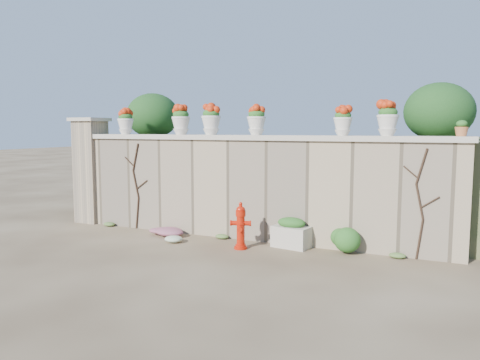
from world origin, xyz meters
The scene contains 21 objects.
ground centered at (0.00, 0.00, 0.00)m, with size 80.00×80.00×0.00m, color #4B3925.
stone_wall centered at (0.00, 1.80, 1.00)m, with size 8.00×0.40×2.00m, color #988465.
wall_cap centered at (0.00, 1.80, 2.05)m, with size 8.10×0.52×0.10m, color #BCB59F.
gate_pillar centered at (-4.15, 1.80, 1.26)m, with size 0.72×0.72×2.48m.
raised_fill centered at (0.00, 5.00, 1.00)m, with size 9.00×6.00×2.00m, color #384C23.
back_shrub_left centered at (-3.20, 3.00, 2.55)m, with size 1.30×1.30×1.10m, color #143814.
back_shrub_right centered at (3.40, 3.00, 2.55)m, with size 1.30×1.30×1.10m, color #143814.
vine_left centered at (-2.67, 1.58, 0.99)m, with size 0.60×0.04×1.91m.
vine_right centered at (3.23, 1.58, 0.99)m, with size 0.60×0.04×1.91m.
fire_hydrant centered at (0.17, 0.95, 0.44)m, with size 0.38×0.27×0.87m.
planter_box centered at (0.99, 1.46, 0.26)m, with size 0.74×0.50×0.57m.
green_shrub centered at (1.97, 1.48, 0.29)m, with size 0.61×0.55×0.58m, color #1E5119.
magenta_clump centered at (-1.68, 1.27, 0.11)m, with size 0.82×0.55×0.22m, color #C92887.
white_flowers centered at (-1.17, 0.86, 0.08)m, with size 0.45×0.36×0.16m, color white.
urn_pot_0 centered at (-3.10, 1.80, 2.38)m, with size 0.36×0.36×0.57m.
urn_pot_1 centered at (-1.63, 1.80, 2.40)m, with size 0.39×0.39×0.62m.
urn_pot_2 centered at (-0.89, 1.80, 2.41)m, with size 0.40×0.40×0.63m.
urn_pot_3 centered at (0.12, 1.80, 2.39)m, with size 0.37×0.37×0.59m.
urn_pot_4 centered at (1.83, 1.80, 2.36)m, with size 0.34×0.34×0.53m.
urn_pot_5 centered at (2.62, 1.80, 2.39)m, with size 0.38×0.38×0.60m.
terracotta_pot centered at (3.80, 1.80, 2.22)m, with size 0.21×0.21×0.26m.
Camera 1 is at (3.75, -6.77, 2.23)m, focal length 35.00 mm.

